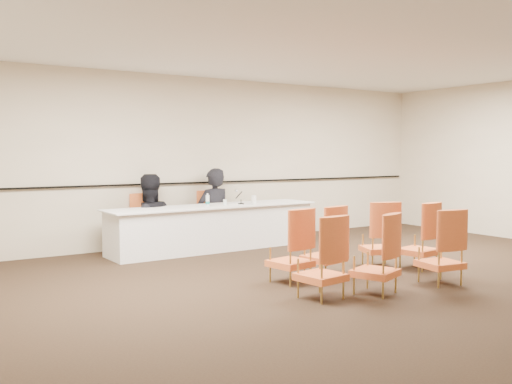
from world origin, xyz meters
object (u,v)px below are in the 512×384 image
at_px(panelist_second_chair, 148,222).
at_px(aud_chair_front_left, 290,245).
at_px(coffee_cup, 254,199).
at_px(aud_chair_front_mid, 324,241).
at_px(panelist_main_chair, 214,217).
at_px(drinking_glass, 225,202).
at_px(aud_chair_front_right, 379,234).
at_px(panelist_second, 148,229).
at_px(aud_chair_back_right, 440,246).
at_px(aud_chair_extra, 419,235).
at_px(water_bottle, 208,200).
at_px(microphone, 241,197).
at_px(aud_chair_back_left, 321,257).
at_px(aud_chair_back_mid, 375,253).
at_px(panelist_main, 214,219).
at_px(panel_table, 214,227).

height_order(panelist_second_chair, aud_chair_front_left, same).
relative_size(coffee_cup, aud_chair_front_mid, 0.15).
relative_size(panelist_main_chair, drinking_glass, 9.50).
bearing_deg(aud_chair_front_right, panelist_second, 147.43).
relative_size(panelist_main_chair, aud_chair_back_right, 1.00).
distance_m(panelist_main_chair, aud_chair_extra, 3.80).
relative_size(panelist_second, water_bottle, 8.42).
bearing_deg(microphone, aud_chair_front_left, -112.46).
relative_size(aud_chair_front_right, aud_chair_back_right, 1.00).
bearing_deg(microphone, aud_chair_back_left, -111.02).
xyz_separation_m(panelist_second_chair, water_bottle, (0.80, -0.63, 0.38)).
height_order(water_bottle, drinking_glass, water_bottle).
bearing_deg(microphone, aud_chair_back_right, -83.99).
xyz_separation_m(water_bottle, aud_chair_front_mid, (0.37, -2.57, -0.38)).
height_order(coffee_cup, aud_chair_front_right, aud_chair_front_right).
height_order(panelist_second, aud_chair_back_right, panelist_second).
distance_m(panelist_second_chair, aud_chair_back_mid, 4.37).
distance_m(panelist_main_chair, coffee_cup, 0.85).
relative_size(panelist_main, aud_chair_back_left, 1.93).
bearing_deg(coffee_cup, panelist_second_chair, 161.48).
bearing_deg(panelist_second, aud_chair_back_mid, 108.08).
relative_size(water_bottle, coffee_cup, 1.51).
distance_m(aud_chair_back_left, aud_chair_back_mid, 0.70).
bearing_deg(water_bottle, aud_chair_back_left, -96.52).
bearing_deg(water_bottle, aud_chair_front_mid, -81.86).
relative_size(panelist_second_chair, water_bottle, 4.35).
xyz_separation_m(water_bottle, aud_chair_front_right, (1.48, -2.48, -0.38)).
bearing_deg(aud_chair_front_right, drinking_glass, 134.89).
relative_size(panelist_second_chair, aud_chair_front_left, 1.00).
bearing_deg(aud_chair_back_right, microphone, 108.70).
xyz_separation_m(microphone, aud_chair_front_mid, (-0.31, -2.61, -0.40)).
bearing_deg(aud_chair_back_right, panel_table, 115.88).
relative_size(panelist_second, microphone, 7.13).
height_order(aud_chair_front_left, aud_chair_back_right, same).
bearing_deg(panelist_main, drinking_glass, 74.17).
height_order(panelist_main, panelist_second, panelist_main).
distance_m(aud_chair_front_mid, aud_chair_back_right, 1.47).
xyz_separation_m(aud_chair_front_right, aud_chair_back_left, (-1.87, -0.95, 0.00)).
bearing_deg(panelist_main_chair, microphone, -73.63).
height_order(aud_chair_front_mid, aud_chair_back_mid, same).
height_order(coffee_cup, aud_chair_front_left, aud_chair_front_left).
bearing_deg(aud_chair_front_right, aud_chair_front_left, -154.45).
bearing_deg(aud_chair_front_right, panel_table, 138.15).
bearing_deg(panelist_second_chair, water_bottle, -39.56).
height_order(panel_table, coffee_cup, coffee_cup).
xyz_separation_m(panelist_second, water_bottle, (0.80, -0.63, 0.49)).
xyz_separation_m(panelist_main, panelist_second, (-1.28, -0.03, -0.08)).
relative_size(aud_chair_back_mid, aud_chair_extra, 1.00).
bearing_deg(panelist_main, water_bottle, 49.00).
distance_m(panel_table, panelist_second_chair, 1.11).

